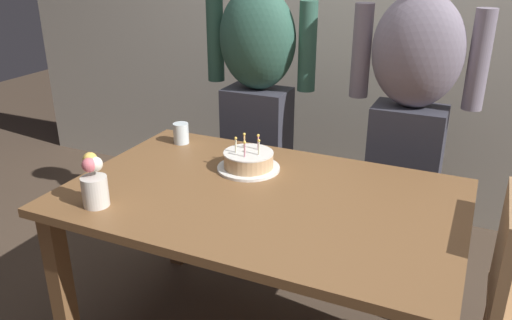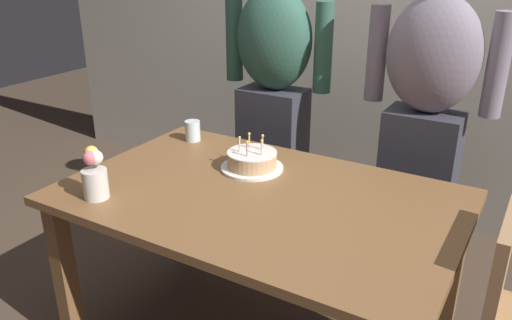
{
  "view_description": "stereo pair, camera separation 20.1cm",
  "coord_description": "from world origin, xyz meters",
  "views": [
    {
      "loc": [
        0.72,
        -1.62,
        1.61
      ],
      "look_at": [
        -0.06,
        0.07,
        0.84
      ],
      "focal_mm": 36.09,
      "sensor_mm": 36.0,
      "label": 1
    },
    {
      "loc": [
        0.89,
        -1.52,
        1.61
      ],
      "look_at": [
        -0.06,
        0.07,
        0.84
      ],
      "focal_mm": 36.09,
      "sensor_mm": 36.0,
      "label": 2
    }
  ],
  "objects": [
    {
      "name": "flower_vase",
      "position": [
        -0.51,
        -0.34,
        0.83
      ],
      "size": [
        0.09,
        0.09,
        0.2
      ],
      "color": "silver",
      "rests_on": "dining_table"
    },
    {
      "name": "person_woman_cardigan",
      "position": [
        0.41,
        0.8,
        0.87
      ],
      "size": [
        0.61,
        0.27,
        1.66
      ],
      "rotation": [
        0.0,
        0.0,
        3.14
      ],
      "color": "#33333D",
      "rests_on": "ground_plane"
    },
    {
      "name": "birthday_cake",
      "position": [
        -0.14,
        0.19,
        0.78
      ],
      "size": [
        0.27,
        0.27,
        0.15
      ],
      "color": "white",
      "rests_on": "dining_table"
    },
    {
      "name": "dining_table",
      "position": [
        0.0,
        0.0,
        0.64
      ],
      "size": [
        1.5,
        0.96,
        0.74
      ],
      "color": "brown",
      "rests_on": "ground_plane"
    },
    {
      "name": "back_wall",
      "position": [
        0.0,
        1.55,
        1.3
      ],
      "size": [
        5.2,
        0.1,
        2.6
      ],
      "primitive_type": "cube",
      "color": "beige",
      "rests_on": "ground_plane"
    },
    {
      "name": "person_man_bearded",
      "position": [
        -0.38,
        0.8,
        0.87
      ],
      "size": [
        0.61,
        0.27,
        1.66
      ],
      "rotation": [
        0.0,
        0.0,
        3.14
      ],
      "color": "#33333D",
      "rests_on": "ground_plane"
    },
    {
      "name": "water_glass_near",
      "position": [
        -0.57,
        0.34,
        0.79
      ],
      "size": [
        0.07,
        0.07,
        0.1
      ],
      "primitive_type": "cylinder",
      "color": "silver",
      "rests_on": "dining_table"
    }
  ]
}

